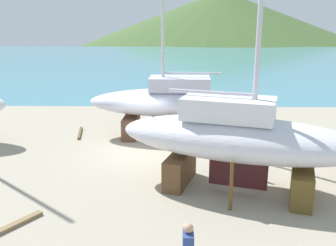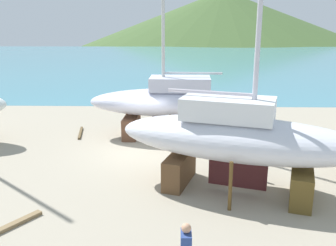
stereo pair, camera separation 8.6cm
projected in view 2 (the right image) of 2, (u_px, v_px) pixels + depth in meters
The scene contains 7 objects.
ground_plane at pixel (134, 168), 15.63m from camera, with size 46.86×46.86×0.00m, color #A19783.
sea_water at pixel (166, 60), 58.95m from camera, with size 174.57×66.40×0.01m, color teal.
headland_hill at pixel (222, 39), 127.82m from camera, with size 169.51×169.51×31.97m, color #415D2E.
sailboat_far_slipway at pixel (238, 138), 13.01m from camera, with size 9.12×5.24×13.41m.
sailboat_small_center at pixel (172, 102), 19.40m from camera, with size 8.66×3.23×12.31m.
timber_plank_near at pixel (80, 133), 20.35m from camera, with size 2.15×0.12×0.12m, color brown.
timber_short_cross at pixel (6, 228), 10.96m from camera, with size 2.40×0.22×0.11m, color olive.
Camera 2 is at (1.79, -16.48, 5.93)m, focal length 39.87 mm.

